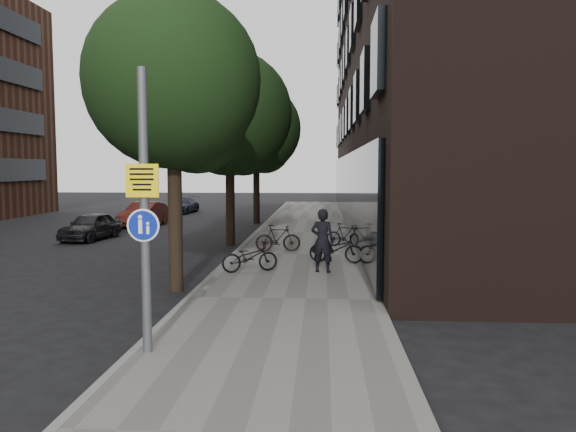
# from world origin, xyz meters

# --- Properties ---
(ground) EXTENTS (120.00, 120.00, 0.00)m
(ground) POSITION_xyz_m (0.00, 0.00, 0.00)
(ground) COLOR black
(ground) RESTS_ON ground
(sidewalk) EXTENTS (4.50, 60.00, 0.12)m
(sidewalk) POSITION_xyz_m (0.25, 10.00, 0.06)
(sidewalk) COLOR slate
(sidewalk) RESTS_ON ground
(curb_edge) EXTENTS (0.15, 60.00, 0.13)m
(curb_edge) POSITION_xyz_m (-2.00, 10.00, 0.07)
(curb_edge) COLOR slate
(curb_edge) RESTS_ON ground
(building_right_dark_brick) EXTENTS (12.00, 40.00, 18.00)m
(building_right_dark_brick) POSITION_xyz_m (8.50, 22.00, 9.00)
(building_right_dark_brick) COLOR black
(building_right_dark_brick) RESTS_ON ground
(street_tree_near) EXTENTS (4.40, 4.40, 7.50)m
(street_tree_near) POSITION_xyz_m (-2.53, 4.64, 5.11)
(street_tree_near) COLOR black
(street_tree_near) RESTS_ON ground
(street_tree_mid) EXTENTS (5.00, 5.00, 7.80)m
(street_tree_mid) POSITION_xyz_m (-2.53, 13.14, 5.11)
(street_tree_mid) COLOR black
(street_tree_mid) RESTS_ON ground
(street_tree_far) EXTENTS (5.00, 5.00, 7.80)m
(street_tree_far) POSITION_xyz_m (-2.53, 22.14, 5.11)
(street_tree_far) COLOR black
(street_tree_far) RESTS_ON ground
(signpost) EXTENTS (0.53, 0.15, 4.62)m
(signpost) POSITION_xyz_m (-1.75, -0.57, 2.45)
(signpost) COLOR #595B5E
(signpost) RESTS_ON sidewalk
(pedestrian) EXTENTS (0.75, 0.57, 1.85)m
(pedestrian) POSITION_xyz_m (1.13, 6.64, 1.05)
(pedestrian) COLOR black
(pedestrian) RESTS_ON sidewalk
(parked_bike_facade_near) EXTENTS (1.82, 0.93, 0.91)m
(parked_bike_facade_near) POSITION_xyz_m (1.57, 8.32, 0.58)
(parked_bike_facade_near) COLOR black
(parked_bike_facade_near) RESTS_ON sidewalk
(parked_bike_facade_far) EXTENTS (1.57, 0.86, 0.91)m
(parked_bike_facade_far) POSITION_xyz_m (2.00, 11.87, 0.57)
(parked_bike_facade_far) COLOR black
(parked_bike_facade_far) RESTS_ON sidewalk
(parked_bike_curb_near) EXTENTS (1.75, 1.16, 0.87)m
(parked_bike_curb_near) POSITION_xyz_m (-0.98, 6.58, 0.56)
(parked_bike_curb_near) COLOR black
(parked_bike_curb_near) RESTS_ON sidewalk
(parked_bike_curb_far) EXTENTS (1.66, 0.61, 0.97)m
(parked_bike_curb_far) POSITION_xyz_m (-0.47, 10.57, 0.61)
(parked_bike_curb_far) COLOR black
(parked_bike_curb_far) RESTS_ON sidewalk
(parked_car_near) EXTENTS (1.88, 3.69, 1.20)m
(parked_car_near) POSITION_xyz_m (-8.95, 14.27, 0.60)
(parked_car_near) COLOR black
(parked_car_near) RESTS_ON ground
(parked_car_mid) EXTENTS (1.91, 4.10, 1.30)m
(parked_car_mid) POSITION_xyz_m (-8.38, 19.90, 0.65)
(parked_car_mid) COLOR #531E17
(parked_car_mid) RESTS_ON ground
(parked_car_far) EXTENTS (1.90, 4.07, 1.15)m
(parked_car_far) POSITION_xyz_m (-8.57, 28.68, 0.58)
(parked_car_far) COLOR #1A1E30
(parked_car_far) RESTS_ON ground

